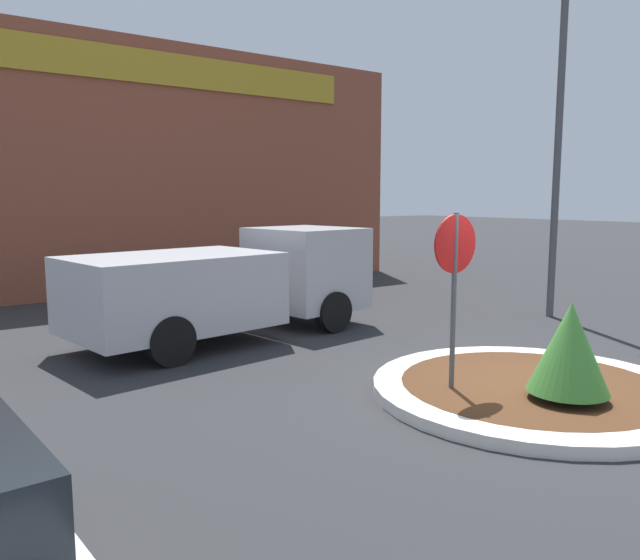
# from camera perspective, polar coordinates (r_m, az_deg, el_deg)

# --- Properties ---
(ground_plane) EXTENTS (120.00, 120.00, 0.00)m
(ground_plane) POSITION_cam_1_polar(r_m,az_deg,el_deg) (9.23, 18.81, -9.94)
(ground_plane) COLOR #2D2D30
(traffic_island) EXTENTS (4.38, 4.38, 0.16)m
(traffic_island) POSITION_cam_1_polar(r_m,az_deg,el_deg) (9.21, 18.84, -9.47)
(traffic_island) COLOR silver
(traffic_island) RESTS_ON ground_plane
(stop_sign) EXTENTS (0.77, 0.07, 2.51)m
(stop_sign) POSITION_cam_1_polar(r_m,az_deg,el_deg) (8.41, 12.20, 0.89)
(stop_sign) COLOR #4C4C51
(stop_sign) RESTS_ON ground_plane
(island_shrub) EXTENTS (1.01, 1.01, 1.26)m
(island_shrub) POSITION_cam_1_polar(r_m,az_deg,el_deg) (8.47, 21.86, -5.73)
(island_shrub) COLOR brown
(island_shrub) RESTS_ON traffic_island
(utility_truck) EXTENTS (6.19, 2.90, 2.06)m
(utility_truck) POSITION_cam_1_polar(r_m,az_deg,el_deg) (12.13, -8.17, -0.21)
(utility_truck) COLOR #B2B2B7
(utility_truck) RESTS_ON ground_plane
(storefront_building) EXTENTS (14.58, 6.07, 7.07)m
(storefront_building) POSITION_cam_1_polar(r_m,az_deg,el_deg) (21.63, -14.82, 9.54)
(storefront_building) COLOR brown
(storefront_building) RESTS_ON ground_plane
(light_pole) EXTENTS (0.70, 0.30, 7.49)m
(light_pole) POSITION_cam_1_polar(r_m,az_deg,el_deg) (15.09, 21.01, 13.21)
(light_pole) COLOR #4C4C51
(light_pole) RESTS_ON ground_plane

